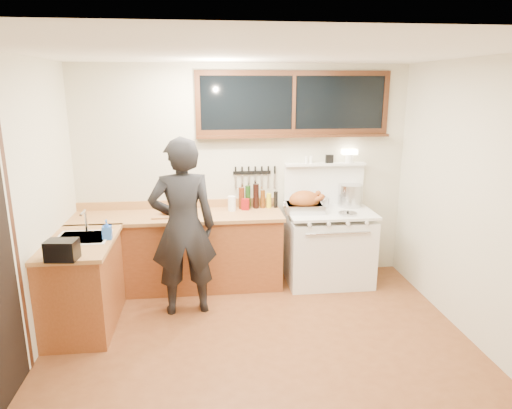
{
  "coord_description": "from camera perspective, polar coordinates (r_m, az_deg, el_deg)",
  "views": [
    {
      "loc": [
        -0.47,
        -3.7,
        2.35
      ],
      "look_at": [
        0.05,
        0.85,
        1.15
      ],
      "focal_mm": 32.0,
      "sensor_mm": 36.0,
      "label": 1
    }
  ],
  "objects": [
    {
      "name": "ground_plane",
      "position": [
        4.42,
        0.63,
        -17.63
      ],
      "size": [
        4.0,
        3.5,
        0.02
      ],
      "primitive_type": "cube",
      "color": "brown"
    },
    {
      "name": "room_shell",
      "position": [
        3.8,
        0.7,
        4.06
      ],
      "size": [
        4.1,
        3.6,
        2.65
      ],
      "color": "beige",
      "rests_on": "ground"
    },
    {
      "name": "counter_back",
      "position": [
        5.5,
        -9.6,
        -5.7
      ],
      "size": [
        2.44,
        0.64,
        1.0
      ],
      "color": "brown",
      "rests_on": "ground"
    },
    {
      "name": "counter_left",
      "position": [
        4.88,
        -20.81,
        -9.21
      ],
      "size": [
        0.64,
        1.09,
        0.9
      ],
      "color": "brown",
      "rests_on": "ground"
    },
    {
      "name": "sink_unit",
      "position": [
        4.81,
        -20.8,
        -4.53
      ],
      "size": [
        0.5,
        0.45,
        0.37
      ],
      "color": "white",
      "rests_on": "counter_left"
    },
    {
      "name": "vintage_stove",
      "position": [
        5.64,
        9.02,
        -5.0
      ],
      "size": [
        1.02,
        0.74,
        1.59
      ],
      "color": "white",
      "rests_on": "ground"
    },
    {
      "name": "back_window",
      "position": [
        5.53,
        4.74,
        11.66
      ],
      "size": [
        2.32,
        0.13,
        0.77
      ],
      "color": "black",
      "rests_on": "room_shell"
    },
    {
      "name": "knife_strip",
      "position": [
        5.56,
        -0.3,
        3.89
      ],
      "size": [
        0.52,
        0.03,
        0.28
      ],
      "color": "black",
      "rests_on": "room_shell"
    },
    {
      "name": "man",
      "position": [
        4.75,
        -9.1,
        -2.85
      ],
      "size": [
        0.73,
        0.52,
        1.87
      ],
      "color": "black",
      "rests_on": "ground"
    },
    {
      "name": "soap_bottle",
      "position": [
        4.65,
        -18.15,
        -2.99
      ],
      "size": [
        0.09,
        0.09,
        0.19
      ],
      "color": "blue",
      "rests_on": "counter_left"
    },
    {
      "name": "toaster",
      "position": [
        4.24,
        -23.09,
        -5.27
      ],
      "size": [
        0.27,
        0.2,
        0.18
      ],
      "color": "black",
      "rests_on": "counter_left"
    },
    {
      "name": "cutting_board",
      "position": [
        5.31,
        -10.82,
        -0.86
      ],
      "size": [
        0.37,
        0.28,
        0.13
      ],
      "color": "#B07A46",
      "rests_on": "counter_back"
    },
    {
      "name": "roast_turkey",
      "position": [
        5.41,
        6.09,
        0.17
      ],
      "size": [
        0.5,
        0.38,
        0.25
      ],
      "color": "silver",
      "rests_on": "vintage_stove"
    },
    {
      "name": "stockpot",
      "position": [
        5.74,
        11.66,
        1.14
      ],
      "size": [
        0.33,
        0.33,
        0.27
      ],
      "color": "silver",
      "rests_on": "vintage_stove"
    },
    {
      "name": "saucepan",
      "position": [
        5.65,
        8.38,
        0.25
      ],
      "size": [
        0.2,
        0.29,
        0.12
      ],
      "color": "silver",
      "rests_on": "vintage_stove"
    },
    {
      "name": "pot_lid",
      "position": [
        5.38,
        11.4,
        -1.12
      ],
      "size": [
        0.27,
        0.27,
        0.04
      ],
      "color": "silver",
      "rests_on": "vintage_stove"
    },
    {
      "name": "coffee_tin",
      "position": [
        5.47,
        -1.33,
        0.03
      ],
      "size": [
        0.1,
        0.09,
        0.14
      ],
      "color": "maroon",
      "rests_on": "counter_back"
    },
    {
      "name": "pitcher",
      "position": [
        5.43,
        -3.04,
        0.13
      ],
      "size": [
        0.1,
        0.1,
        0.18
      ],
      "color": "white",
      "rests_on": "counter_back"
    },
    {
      "name": "bottle_cluster",
      "position": [
        5.53,
        -0.06,
        0.83
      ],
      "size": [
        0.48,
        0.07,
        0.3
      ],
      "color": "black",
      "rests_on": "counter_back"
    }
  ]
}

